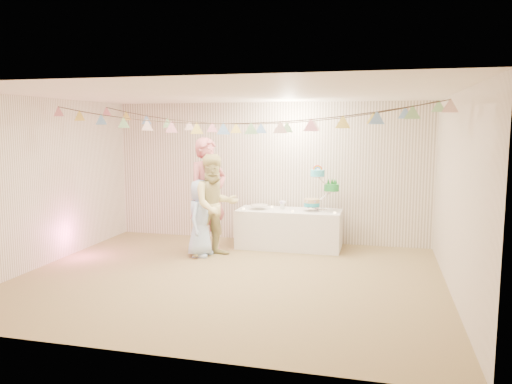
% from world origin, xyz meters
% --- Properties ---
extents(floor, '(6.00, 6.00, 0.00)m').
position_xyz_m(floor, '(0.00, 0.00, 0.00)').
color(floor, olive).
rests_on(floor, ground).
extents(ceiling, '(6.00, 6.00, 0.00)m').
position_xyz_m(ceiling, '(0.00, 0.00, 2.60)').
color(ceiling, white).
rests_on(ceiling, ground).
extents(back_wall, '(6.00, 6.00, 0.00)m').
position_xyz_m(back_wall, '(0.00, 2.50, 1.30)').
color(back_wall, white).
rests_on(back_wall, ground).
extents(front_wall, '(6.00, 6.00, 0.00)m').
position_xyz_m(front_wall, '(0.00, -2.50, 1.30)').
color(front_wall, white).
rests_on(front_wall, ground).
extents(left_wall, '(5.00, 5.00, 0.00)m').
position_xyz_m(left_wall, '(-3.00, 0.00, 1.30)').
color(left_wall, white).
rests_on(left_wall, ground).
extents(right_wall, '(5.00, 5.00, 0.00)m').
position_xyz_m(right_wall, '(3.00, 0.00, 1.30)').
color(right_wall, white).
rests_on(right_wall, ground).
extents(table, '(1.83, 0.73, 0.69)m').
position_xyz_m(table, '(0.51, 1.98, 0.34)').
color(table, white).
rests_on(table, floor).
extents(cake_stand, '(0.67, 0.39, 0.75)m').
position_xyz_m(cake_stand, '(1.06, 2.03, 1.12)').
color(cake_stand, silver).
rests_on(cake_stand, table).
extents(cake_bottom, '(0.31, 0.31, 0.15)m').
position_xyz_m(cake_bottom, '(0.91, 1.97, 0.84)').
color(cake_bottom, teal).
rests_on(cake_bottom, cake_stand).
extents(cake_middle, '(0.27, 0.27, 0.22)m').
position_xyz_m(cake_middle, '(1.24, 2.12, 1.11)').
color(cake_middle, '#1F8F39').
rests_on(cake_middle, cake_stand).
extents(cake_top_tier, '(0.25, 0.25, 0.19)m').
position_xyz_m(cake_top_tier, '(1.00, 2.00, 1.38)').
color(cake_top_tier, '#4DDAF2').
rests_on(cake_top_tier, cake_stand).
extents(platter, '(0.32, 0.32, 0.02)m').
position_xyz_m(platter, '(-0.02, 1.93, 0.76)').
color(platter, white).
rests_on(platter, table).
extents(posy, '(0.14, 0.14, 0.16)m').
position_xyz_m(posy, '(0.38, 2.03, 0.83)').
color(posy, white).
rests_on(posy, table).
extents(person_adult_a, '(0.81, 0.86, 1.97)m').
position_xyz_m(person_adult_a, '(-0.77, 1.31, 0.99)').
color(person_adult_a, '#C1656B').
rests_on(person_adult_a, floor).
extents(person_adult_b, '(1.05, 1.04, 1.71)m').
position_xyz_m(person_adult_b, '(-0.59, 1.13, 0.85)').
color(person_adult_b, '#DBCE87').
rests_on(person_adult_b, floor).
extents(person_child, '(0.46, 0.66, 1.29)m').
position_xyz_m(person_child, '(-0.83, 1.08, 0.64)').
color(person_child, '#B4D3FF').
rests_on(person_child, floor).
extents(bunting_back, '(5.60, 1.10, 0.40)m').
position_xyz_m(bunting_back, '(0.00, 1.10, 2.35)').
color(bunting_back, pink).
rests_on(bunting_back, ceiling).
extents(bunting_front, '(5.60, 0.90, 0.36)m').
position_xyz_m(bunting_front, '(0.00, -0.20, 2.32)').
color(bunting_front, '#72A5E5').
rests_on(bunting_front, ceiling).
extents(tealight_0, '(0.04, 0.04, 0.03)m').
position_xyz_m(tealight_0, '(-0.29, 1.83, 0.70)').
color(tealight_0, '#FFD88C').
rests_on(tealight_0, table).
extents(tealight_1, '(0.04, 0.04, 0.03)m').
position_xyz_m(tealight_1, '(0.16, 2.16, 0.70)').
color(tealight_1, '#FFD88C').
rests_on(tealight_1, table).
extents(tealight_2, '(0.04, 0.04, 0.03)m').
position_xyz_m(tealight_2, '(0.61, 1.76, 0.70)').
color(tealight_2, '#FFD88C').
rests_on(tealight_2, table).
extents(tealight_3, '(0.04, 0.04, 0.03)m').
position_xyz_m(tealight_3, '(0.86, 2.20, 0.70)').
color(tealight_3, '#FFD88C').
rests_on(tealight_3, table).
extents(tealight_4, '(0.04, 0.04, 0.03)m').
position_xyz_m(tealight_4, '(1.33, 1.80, 0.70)').
color(tealight_4, '#FFD88C').
rests_on(tealight_4, table).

